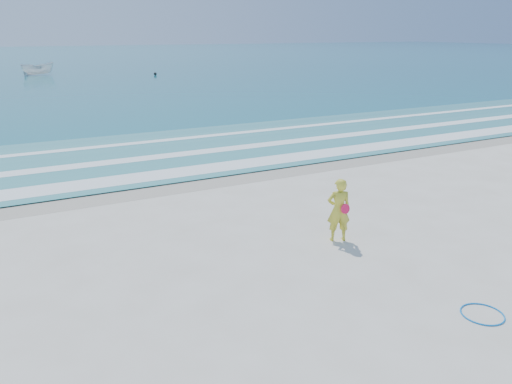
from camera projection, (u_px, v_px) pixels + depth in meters
name	position (u px, v px, depth m)	size (l,w,h in m)	color
ground	(336.00, 282.00, 11.30)	(400.00, 400.00, 0.00)	silver
wet_sand	(194.00, 181.00, 18.88)	(400.00, 2.40, 0.00)	#B2A893
ocean	(22.00, 59.00, 99.80)	(400.00, 190.00, 0.04)	#19727F
shallow	(155.00, 153.00, 23.08)	(400.00, 10.00, 0.01)	#59B7AD
foam_near	(182.00, 172.00, 19.96)	(400.00, 1.40, 0.01)	white
foam_mid	(160.00, 156.00, 22.41)	(400.00, 0.90, 0.01)	white
foam_far	(141.00, 143.00, 25.19)	(400.00, 0.60, 0.01)	white
hoop	(482.00, 314.00, 10.00)	(0.85, 0.85, 0.03)	#0B76CD
boat	(38.00, 69.00, 63.69)	(1.52, 4.03, 1.56)	silver
buoy	(155.00, 74.00, 63.52)	(0.38, 0.38, 0.38)	black
woman	(339.00, 210.00, 13.31)	(0.75, 0.62, 1.74)	gold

